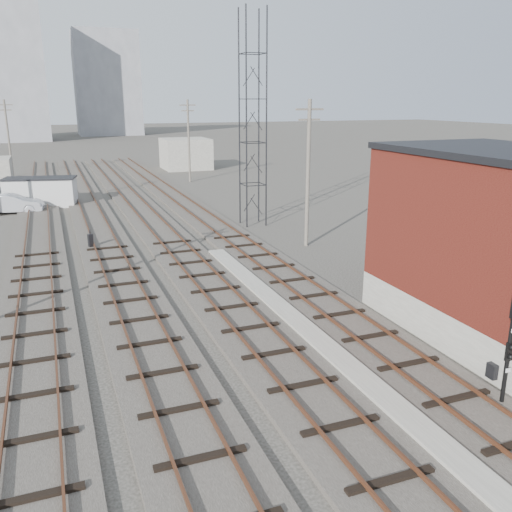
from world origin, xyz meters
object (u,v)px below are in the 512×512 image
site_trailer (41,192)px  signal_mast (512,331)px  car_silver (12,204)px  switch_stand (91,241)px

site_trailer → signal_mast: bearing=-59.9°
signal_mast → car_silver: signal_mast is taller
switch_stand → car_silver: (-5.03, 13.99, 0.23)m
site_trailer → car_silver: (-2.21, -2.42, -0.48)m
switch_stand → site_trailer: size_ratio=0.18×
signal_mast → switch_stand: signal_mast is taller
switch_stand → site_trailer: bearing=82.3°
signal_mast → switch_stand: 25.24m
site_trailer → car_silver: size_ratio=1.33×
signal_mast → site_trailer: size_ratio=0.67×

